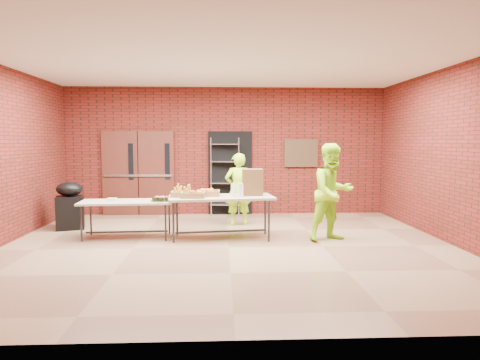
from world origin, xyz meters
The scene contains 19 objects.
room centered at (0.00, 0.00, 1.60)m, with size 8.08×7.08×3.28m.
double_doors centered at (-2.20, 3.44, 1.05)m, with size 1.78×0.12×2.10m.
dark_doorway centered at (0.10, 3.46, 1.05)m, with size 1.10×0.06×2.10m, color black.
bronze_plaque centered at (1.90, 3.45, 1.55)m, with size 0.85×0.04×0.70m, color #3D2A18.
wire_rack centered at (-0.04, 3.32, 0.97)m, with size 0.71×0.24×1.94m, color silver, non-canonical shape.
table_left centered at (-1.94, 0.85, 0.65)m, with size 1.77×0.81×0.71m.
table_right centered at (-0.13, 0.73, 0.74)m, with size 2.05×1.04×0.81m.
basket_bananas centered at (-0.86, 0.72, 0.87)m, with size 0.42×0.33×0.13m.
basket_oranges centered at (-0.38, 0.79, 0.87)m, with size 0.43×0.34×0.13m.
basket_apples centered at (-0.65, 0.55, 0.87)m, with size 0.43×0.33×0.13m.
muffin_tray centered at (-1.29, 0.80, 0.76)m, with size 0.38×0.38×0.09m.
napkin_box centered at (-2.21, 0.84, 0.74)m, with size 0.17×0.11×0.06m, color silver.
coffee_dispenser centered at (0.48, 0.88, 1.06)m, with size 0.39×0.35×0.51m, color brown.
cup_stack_front centered at (0.25, 0.62, 0.92)m, with size 0.08×0.08×0.23m, color silver.
cup_stack_mid centered at (0.23, 0.57, 0.94)m, with size 0.09×0.09×0.26m, color silver.
cup_stack_back centered at (0.10, 0.72, 0.93)m, with size 0.08×0.08×0.24m, color silver.
covered_grill centered at (-3.32, 1.75, 0.50)m, with size 0.65×0.59×1.00m.
volunteer_woman centered at (0.24, 2.00, 0.80)m, with size 0.58×0.38×1.59m, color #A2E619.
volunteer_man centered at (1.94, 0.47, 0.91)m, with size 0.88×0.69×1.81m, color #A2E619.
Camera 1 is at (-0.13, -7.32, 1.85)m, focal length 32.00 mm.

